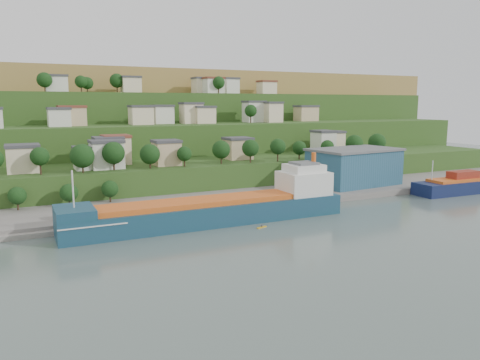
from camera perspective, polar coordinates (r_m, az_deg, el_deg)
ground at (r=120.47m, az=5.28°, el=-5.30°), size 500.00×500.00×0.00m
quay at (r=153.95m, az=6.27°, el=-2.11°), size 220.00×26.00×4.00m
pebble_beach at (r=125.44m, az=-22.63°, el=-5.41°), size 40.00×18.00×2.40m
hillside at (r=276.71m, az=-13.10°, el=2.78°), size 360.00×210.44×96.00m
cargo_ship_near at (r=120.49m, az=-2.66°, el=-3.79°), size 73.64×11.90×18.93m
warehouse at (r=169.54m, az=13.73°, el=1.62°), size 32.81×22.12×12.80m
caravan at (r=124.41m, az=-20.06°, el=-4.07°), size 6.78×3.20×3.08m
dinghy at (r=123.88m, az=-19.11°, el=-4.63°), size 3.82×2.32×0.72m
kayak_orange at (r=115.71m, az=-3.05°, el=-5.75°), size 3.57×1.86×0.89m
kayak_yellow at (r=116.13m, az=2.66°, el=-5.72°), size 3.03×1.34×0.75m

